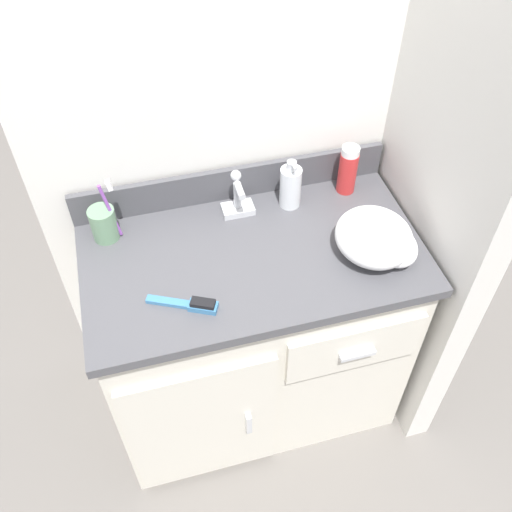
% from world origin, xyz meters
% --- Properties ---
extents(ground_plane, '(6.00, 6.00, 0.00)m').
position_xyz_m(ground_plane, '(0.00, 0.00, 0.00)').
color(ground_plane, slate).
extents(wall_back, '(1.09, 0.08, 2.20)m').
position_xyz_m(wall_back, '(0.00, 0.30, 1.10)').
color(wall_back, silver).
rests_on(wall_back, ground_plane).
extents(wall_right, '(0.08, 0.58, 2.20)m').
position_xyz_m(wall_right, '(0.51, 0.00, 1.10)').
color(wall_right, silver).
rests_on(wall_right, ground_plane).
extents(vanity, '(0.91, 0.51, 0.76)m').
position_xyz_m(vanity, '(-0.00, -0.00, 0.40)').
color(vanity, silver).
rests_on(vanity, ground_plane).
extents(backsplash, '(0.91, 0.02, 0.10)m').
position_xyz_m(backsplash, '(0.00, 0.24, 0.81)').
color(backsplash, '#4C4C51').
rests_on(backsplash, vanity).
extents(sink_faucet, '(0.09, 0.09, 0.14)m').
position_xyz_m(sink_faucet, '(0.00, 0.17, 0.81)').
color(sink_faucet, silver).
rests_on(sink_faucet, vanity).
extents(toothbrush_cup, '(0.08, 0.07, 0.19)m').
position_xyz_m(toothbrush_cup, '(-0.37, 0.17, 0.81)').
color(toothbrush_cup, gray).
rests_on(toothbrush_cup, vanity).
extents(soap_dispenser, '(0.06, 0.06, 0.16)m').
position_xyz_m(soap_dispenser, '(0.15, 0.17, 0.83)').
color(soap_dispenser, white).
rests_on(soap_dispenser, vanity).
extents(shaving_cream_can, '(0.05, 0.05, 0.15)m').
position_xyz_m(shaving_cream_can, '(0.33, 0.18, 0.84)').
color(shaving_cream_can, red).
rests_on(shaving_cream_can, vanity).
extents(hairbrush, '(0.17, 0.10, 0.03)m').
position_xyz_m(hairbrush, '(-0.19, -0.13, 0.77)').
color(hairbrush, teal).
rests_on(hairbrush, vanity).
extents(hand_towel, '(0.21, 0.22, 0.11)m').
position_xyz_m(hand_towel, '(0.32, -0.07, 0.81)').
color(hand_towel, white).
rests_on(hand_towel, vanity).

